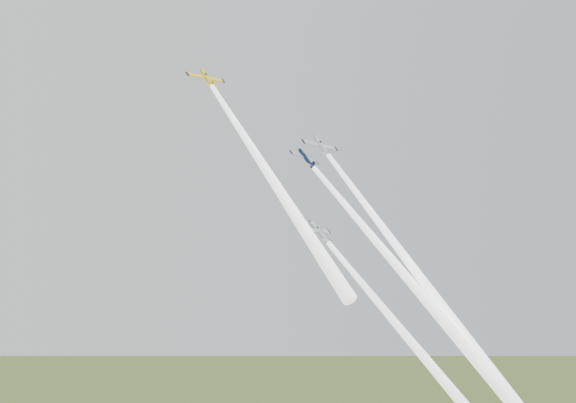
{
  "coord_description": "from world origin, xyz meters",
  "views": [
    {
      "loc": [
        -49.64,
        -130.67,
        73.14
      ],
      "look_at": [
        0.0,
        -6.0,
        92.0
      ],
      "focal_mm": 45.0,
      "sensor_mm": 36.0,
      "label": 1
    }
  ],
  "objects": [
    {
      "name": "plane_yellow",
      "position": [
        -13.93,
        2.18,
        116.84
      ],
      "size": [
        9.37,
        8.27,
        6.68
      ],
      "primitive_type": null,
      "rotation": [
        0.78,
        0.01,
        0.21
      ],
      "color": "yellow"
    },
    {
      "name": "smoke_trail_yellow",
      "position": [
        -9.13,
        -20.54,
        94.09
      ],
      "size": [
        11.11,
        42.92,
        42.59
      ],
      "primitive_type": null,
      "rotation": [
        -0.8,
        0.0,
        0.21
      ],
      "color": "white"
    },
    {
      "name": "plane_navy",
      "position": [
        4.87,
        -3.27,
        101.17
      ],
      "size": [
        8.28,
        8.41,
        7.05
      ],
      "primitive_type": null,
      "rotation": [
        0.78,
        0.16,
        0.35
      ],
      "color": "#0C1538"
    },
    {
      "name": "smoke_trail_navy",
      "position": [
        13.18,
        -25.94,
        77.51
      ],
      "size": [
        17.63,
        43.24,
        44.41
      ],
      "primitive_type": null,
      "rotation": [
        -0.8,
        0.0,
        0.35
      ],
      "color": "white"
    },
    {
      "name": "plane_silver_right",
      "position": [
        11.11,
        3.12,
        105.45
      ],
      "size": [
        9.51,
        8.69,
        7.6
      ],
      "primitive_type": null,
      "rotation": [
        0.78,
        0.07,
        0.19
      ],
      "color": "silver"
    },
    {
      "name": "smoke_trail_silver_right",
      "position": [
        16.08,
        -22.6,
        79.78
      ],
      "size": [
        11.51,
        48.87,
        48.42
      ],
      "primitive_type": null,
      "rotation": [
        -0.8,
        0.0,
        0.19
      ],
      "color": "white"
    },
    {
      "name": "plane_silver_low",
      "position": [
        5.35,
        -8.26,
        86.28
      ],
      "size": [
        8.79,
        7.92,
        5.89
      ],
      "primitive_type": null,
      "rotation": [
        0.78,
        -0.05,
        0.43
      ],
      "color": "silver"
    },
    {
      "name": "smoke_trail_silver_low",
      "position": [
        14.89,
        -28.99,
        63.93
      ],
      "size": [
        19.81,
        39.6,
        41.8
      ],
      "primitive_type": null,
      "rotation": [
        -0.8,
        0.0,
        0.43
      ],
      "color": "white"
    }
  ]
}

